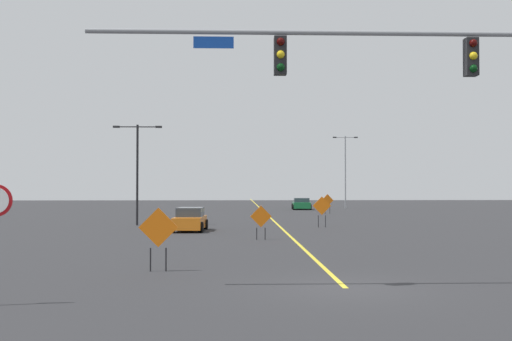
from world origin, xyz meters
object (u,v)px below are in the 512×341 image
Objects in this scene: traffic_signal_assembly at (467,80)px; construction_sign_left_lane at (261,218)px; street_lamp_near_left at (345,166)px; street_lamp_mid_left at (137,165)px; construction_sign_right_lane at (322,208)px; construction_sign_median_far at (158,231)px; car_orange_mid at (190,220)px; construction_sign_right_shoulder at (327,201)px; car_green_distant at (301,204)px.

traffic_signal_assembly is 16.31m from construction_sign_left_lane.
street_lamp_near_left reaches higher than traffic_signal_assembly.
street_lamp_mid_left is 3.44× the size of construction_sign_right_lane.
construction_sign_right_lane is (8.31, 20.53, -0.00)m from construction_sign_median_far.
construction_sign_right_lane is at bearing 19.21° from car_orange_mid.
street_lamp_mid_left is 23.56m from construction_sign_median_far.
street_lamp_near_left is at bearing 72.92° from construction_sign_right_shoulder.
street_lamp_mid_left reaches higher than car_orange_mid.
car_green_distant is (1.26, 54.05, -5.09)m from traffic_signal_assembly.
construction_sign_right_lane is (12.73, -2.42, -2.95)m from street_lamp_mid_left.
street_lamp_near_left is 5.02× the size of construction_sign_left_lane.
construction_sign_left_lane is at bearing 71.33° from construction_sign_median_far.
construction_sign_left_lane is 0.40× the size of car_green_distant.
construction_sign_right_shoulder reaches higher than car_orange_mid.
traffic_signal_assembly is 1.80× the size of street_lamp_near_left.
car_green_distant is at bearing 62.14° from street_lamp_mid_left.
construction_sign_right_lane is 1.06× the size of construction_sign_right_shoulder.
construction_sign_right_lane is at bearing -10.79° from street_lamp_mid_left.
construction_sign_right_lane is at bearing 64.02° from construction_sign_left_lane.
street_lamp_mid_left is 1.60× the size of car_green_distant.
street_lamp_near_left is 4.55× the size of construction_sign_right_shoulder.
construction_sign_left_lane is (-4.48, -9.19, -0.21)m from construction_sign_right_lane.
construction_sign_median_far is at bearing -106.54° from street_lamp_near_left.
street_lamp_near_left is 34.32m from construction_sign_right_lane.
street_lamp_near_left is 44.31m from construction_sign_left_lane.
car_green_distant is (-1.38, 11.12, -0.60)m from construction_sign_right_shoulder.
construction_sign_left_lane is at bearing -105.39° from construction_sign_right_shoulder.
car_orange_mid is (-8.60, -3.00, -0.65)m from construction_sign_right_lane.
traffic_signal_assembly reaches higher than car_green_distant.
construction_sign_median_far is (-8.93, 3.45, -4.40)m from traffic_signal_assembly.
car_orange_mid is (-11.87, -21.95, -0.56)m from construction_sign_right_shoulder.
street_lamp_near_left is 39.96m from car_orange_mid.
car_green_distant is at bearing 80.79° from construction_sign_left_lane.
car_orange_mid is at bearing 123.63° from construction_sign_left_lane.
street_lamp_mid_left reaches higher than construction_sign_right_lane.
construction_sign_right_lane reaches higher than car_green_distant.
street_lamp_near_left reaches higher than car_orange_mid.
street_lamp_mid_left is 1.80× the size of car_orange_mid.
construction_sign_right_lane reaches higher than car_orange_mid.
construction_sign_right_shoulder is at bearing 45.93° from street_lamp_mid_left.
construction_sign_right_lane is 0.52× the size of car_orange_mid.
traffic_signal_assembly is at bearing -70.94° from construction_sign_left_lane.
construction_sign_right_shoulder is at bearing 61.59° from car_orange_mid.
construction_sign_left_lane is (3.83, 11.33, -0.22)m from construction_sign_median_far.
construction_sign_median_far is 1.18× the size of construction_sign_left_lane.
street_lamp_near_left is 4.26× the size of construction_sign_median_far.
street_lamp_near_left reaches higher than construction_sign_median_far.
traffic_signal_assembly reaches higher than street_lamp_mid_left.
street_lamp_mid_left reaches higher than construction_sign_median_far.
car_green_distant is at bearing 88.66° from traffic_signal_assembly.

